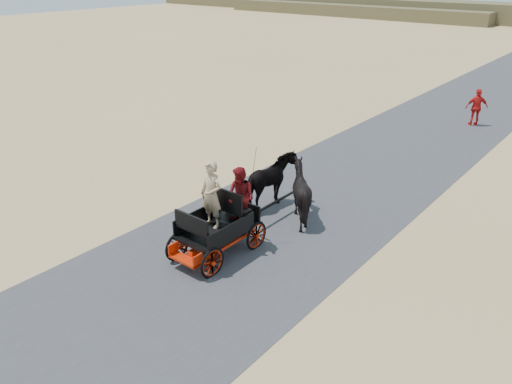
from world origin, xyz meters
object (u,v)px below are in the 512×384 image
Objects in this scene: horse_right at (301,192)px; pedestrian at (477,107)px; carriage at (217,241)px; horse_left at (271,183)px.

horse_right is 13.02m from pedestrian.
pedestrian is (1.02, 12.98, 0.01)m from horse_right.
carriage is at bearing 79.61° from horse_right.
pedestrian is at bearing 84.38° from carriage.
horse_left is at bearing 0.00° from horse_right.
pedestrian is (2.12, 12.98, 0.02)m from horse_left.
pedestrian is at bearing -94.50° from horse_right.
carriage is 3.09m from horse_right.
pedestrian reaches higher than horse_left.
horse_left is 1.16× the size of pedestrian.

